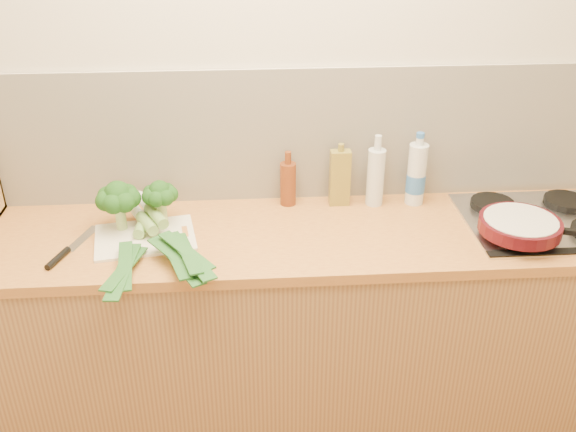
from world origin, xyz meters
name	(u,v)px	position (x,y,z in m)	size (l,w,h in m)	color
room_shell	(271,136)	(0.00, 1.49, 1.17)	(3.50, 3.50, 3.50)	beige
counter	(277,327)	(0.00, 1.20, 0.45)	(3.20, 0.62, 0.90)	#A27B43
gas_hob	(542,220)	(1.02, 1.20, 0.91)	(0.58, 0.50, 0.04)	silver
chopping_board	(145,238)	(-0.48, 1.18, 0.91)	(0.36, 0.26, 0.01)	white
broccoli_left	(118,198)	(-0.58, 1.25, 1.04)	(0.16, 0.17, 0.19)	#A6C573
broccoli_right	(160,195)	(-0.43, 1.28, 1.03)	(0.13, 0.14, 0.18)	#A6C573
leek_front	(138,236)	(-0.50, 1.15, 0.93)	(0.12, 0.66, 0.04)	white
leek_mid	(155,233)	(-0.44, 1.13, 0.95)	(0.33, 0.59, 0.04)	white
leek_back	(163,224)	(-0.41, 1.16, 0.97)	(0.34, 0.64, 0.04)	white
chefs_knife	(64,253)	(-0.75, 1.08, 0.91)	(0.13, 0.31, 0.02)	silver
skillet	(521,225)	(0.88, 1.08, 0.96)	(0.42, 0.29, 0.05)	#430B12
oil_tin	(340,177)	(0.27, 1.42, 1.02)	(0.08, 0.05, 0.26)	olive
glass_bottle	(376,176)	(0.41, 1.41, 1.02)	(0.07, 0.07, 0.29)	silver
amber_bottle	(288,183)	(0.06, 1.43, 0.99)	(0.06, 0.06, 0.23)	#662F13
water_bottle	(416,176)	(0.57, 1.40, 1.02)	(0.08, 0.08, 0.28)	silver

